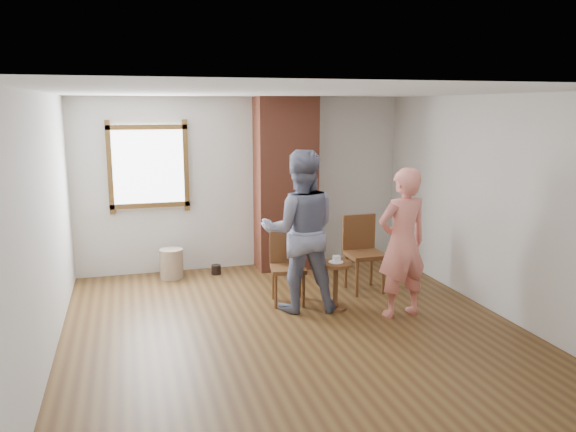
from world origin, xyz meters
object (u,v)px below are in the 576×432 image
object	(u,v)px
dining_chair_right	(362,249)
person_pink	(402,243)
stoneware_crock	(172,264)
dining_chair_left	(287,263)
man	(300,231)
side_table	(336,278)

from	to	relation	value
dining_chair_right	person_pink	xyz separation A→B (m)	(0.05, -1.04, 0.32)
stoneware_crock	person_pink	world-z (taller)	person_pink
stoneware_crock	dining_chair_left	bearing A→B (deg)	-46.63
dining_chair_left	man	size ratio (longest dim) A/B	0.46
stoneware_crock	side_table	bearing A→B (deg)	-45.61
dining_chair_right	person_pink	distance (m)	1.09
dining_chair_left	man	world-z (taller)	man
dining_chair_right	man	distance (m)	1.21
stoneware_crock	person_pink	size ratio (longest dim) A/B	0.24
dining_chair_left	side_table	xyz separation A→B (m)	(0.48, -0.44, -0.11)
dining_chair_right	man	size ratio (longest dim) A/B	0.52
side_table	dining_chair_right	bearing A→B (deg)	45.58
dining_chair_left	man	xyz separation A→B (m)	(0.08, -0.29, 0.47)
person_pink	dining_chair_left	bearing A→B (deg)	-43.30
stoneware_crock	person_pink	xyz separation A→B (m)	(2.50, -2.26, 0.67)
side_table	man	xyz separation A→B (m)	(-0.41, 0.15, 0.58)
dining_chair_left	dining_chair_right	size ratio (longest dim) A/B	0.90
stoneware_crock	side_table	size ratio (longest dim) A/B	0.72
stoneware_crock	man	distance (m)	2.35
side_table	person_pink	bearing A→B (deg)	-30.78
dining_chair_left	person_pink	distance (m)	1.48
side_table	dining_chair_left	bearing A→B (deg)	137.42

